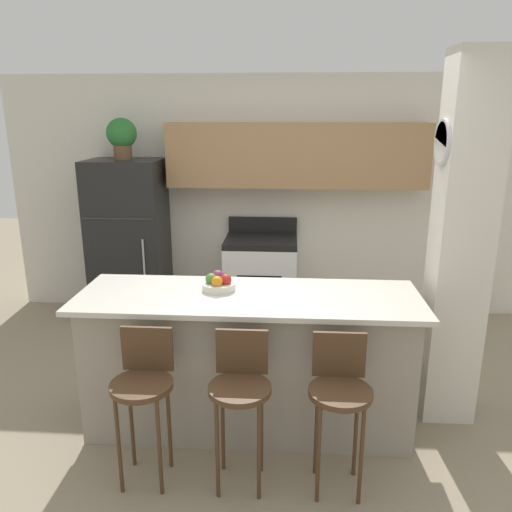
# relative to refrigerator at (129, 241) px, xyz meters

# --- Properties ---
(ground_plane) EXTENTS (14.00, 14.00, 0.00)m
(ground_plane) POSITION_rel_refrigerator_xyz_m (1.42, -1.89, -0.85)
(ground_plane) COLOR gray
(wall_back) EXTENTS (5.60, 0.38, 2.55)m
(wall_back) POSITION_rel_refrigerator_xyz_m (1.54, 0.29, 0.61)
(wall_back) COLOR silver
(wall_back) RESTS_ON ground_plane
(pillar_right) EXTENTS (0.38, 0.32, 2.55)m
(pillar_right) POSITION_rel_refrigerator_xyz_m (2.85, -1.65, 0.43)
(pillar_right) COLOR silver
(pillar_right) RESTS_ON ground_plane
(counter_bar) EXTENTS (2.30, 0.75, 0.98)m
(counter_bar) POSITION_rel_refrigerator_xyz_m (1.42, -1.89, -0.36)
(counter_bar) COLOR gray
(counter_bar) RESTS_ON ground_plane
(refrigerator) EXTENTS (0.75, 0.64, 1.70)m
(refrigerator) POSITION_rel_refrigerator_xyz_m (0.00, 0.00, 0.00)
(refrigerator) COLOR black
(refrigerator) RESTS_ON ground_plane
(stove_range) EXTENTS (0.74, 0.64, 1.07)m
(stove_range) POSITION_rel_refrigerator_xyz_m (1.40, 0.00, -0.39)
(stove_range) COLOR white
(stove_range) RESTS_ON ground_plane
(bar_stool_left) EXTENTS (0.36, 0.36, 0.93)m
(bar_stool_left) POSITION_rel_refrigerator_xyz_m (0.85, -2.46, -0.23)
(bar_stool_left) COLOR #4C331E
(bar_stool_left) RESTS_ON ground_plane
(bar_stool_mid) EXTENTS (0.36, 0.36, 0.93)m
(bar_stool_mid) POSITION_rel_refrigerator_xyz_m (1.42, -2.46, -0.23)
(bar_stool_mid) COLOR #4C331E
(bar_stool_mid) RESTS_ON ground_plane
(bar_stool_right) EXTENTS (0.36, 0.36, 0.93)m
(bar_stool_right) POSITION_rel_refrigerator_xyz_m (1.99, -2.46, -0.23)
(bar_stool_right) COLOR #4C331E
(bar_stool_right) RESTS_ON ground_plane
(potted_plant_on_fridge) EXTENTS (0.30, 0.30, 0.41)m
(potted_plant_on_fridge) POSITION_rel_refrigerator_xyz_m (-0.00, 0.00, 1.08)
(potted_plant_on_fridge) COLOR brown
(potted_plant_on_fridge) RESTS_ON refrigerator
(fruit_bowl) EXTENTS (0.23, 0.23, 0.12)m
(fruit_bowl) POSITION_rel_refrigerator_xyz_m (1.21, -1.80, 0.18)
(fruit_bowl) COLOR silver
(fruit_bowl) RESTS_ON counter_bar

